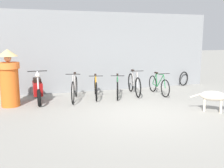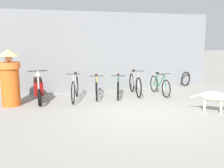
% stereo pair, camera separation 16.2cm
% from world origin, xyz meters
% --- Properties ---
extents(ground_plane, '(60.00, 60.00, 0.00)m').
position_xyz_m(ground_plane, '(0.00, 0.00, 0.00)').
color(ground_plane, gray).
extents(shop_wall_back, '(8.86, 0.20, 3.01)m').
position_xyz_m(shop_wall_back, '(0.00, 3.63, 1.50)').
color(shop_wall_back, gray).
rests_on(shop_wall_back, ground).
extents(bicycle_0, '(0.59, 1.73, 0.93)m').
position_xyz_m(bicycle_0, '(-1.49, 2.25, 0.39)').
color(bicycle_0, black).
rests_on(bicycle_0, ground).
extents(bicycle_1, '(0.52, 1.64, 0.82)m').
position_xyz_m(bicycle_1, '(-0.72, 2.42, 0.34)').
color(bicycle_1, black).
rests_on(bicycle_1, ground).
extents(bicycle_2, '(0.64, 1.57, 0.80)m').
position_xyz_m(bicycle_2, '(0.03, 2.29, 0.33)').
color(bicycle_2, black).
rests_on(bicycle_2, ground).
extents(bicycle_3, '(0.46, 1.72, 0.92)m').
position_xyz_m(bicycle_3, '(0.74, 2.44, 0.38)').
color(bicycle_3, black).
rests_on(bicycle_3, ground).
extents(bicycle_4, '(0.46, 1.63, 0.82)m').
position_xyz_m(bicycle_4, '(1.59, 2.18, 0.34)').
color(bicycle_4, black).
rests_on(bicycle_4, ground).
extents(motorcycle, '(0.58, 1.83, 1.05)m').
position_xyz_m(motorcycle, '(-2.65, 2.43, 0.42)').
color(motorcycle, black).
rests_on(motorcycle, ground).
extents(stray_dog, '(0.97, 0.86, 0.65)m').
position_xyz_m(stray_dog, '(1.96, -0.42, 0.45)').
color(stray_dog, beige).
rests_on(stray_dog, ground).
extents(person_in_robes, '(0.67, 0.67, 1.72)m').
position_xyz_m(person_in_robes, '(-3.47, 2.10, 0.88)').
color(person_in_robes, orange).
rests_on(person_in_robes, ground).
extents(spare_tire_left, '(0.58, 0.27, 0.61)m').
position_xyz_m(spare_tire_left, '(3.47, 3.39, 0.31)').
color(spare_tire_left, black).
rests_on(spare_tire_left, ground).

